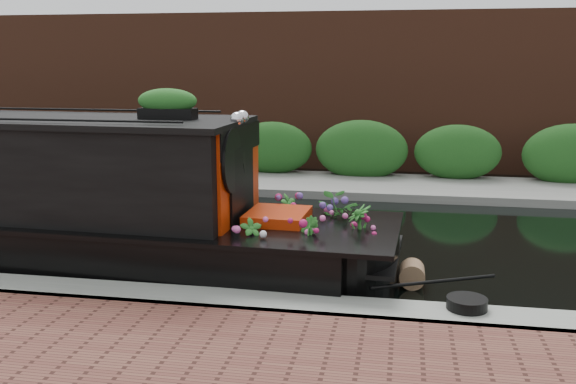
# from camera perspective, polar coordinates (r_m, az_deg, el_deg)

# --- Properties ---
(ground) EXTENTS (80.00, 80.00, 0.00)m
(ground) POSITION_cam_1_polar(r_m,az_deg,el_deg) (10.59, -7.09, -3.80)
(ground) COLOR black
(ground) RESTS_ON ground
(near_bank_coping) EXTENTS (40.00, 0.60, 0.50)m
(near_bank_coping) POSITION_cam_1_polar(r_m,az_deg,el_deg) (7.67, -14.57, -10.22)
(near_bank_coping) COLOR gray
(near_bank_coping) RESTS_ON ground
(far_bank_path) EXTENTS (40.00, 2.40, 0.34)m
(far_bank_path) POSITION_cam_1_polar(r_m,az_deg,el_deg) (14.54, -2.15, 0.54)
(far_bank_path) COLOR gray
(far_bank_path) RESTS_ON ground
(far_hedge) EXTENTS (40.00, 1.10, 2.80)m
(far_hedge) POSITION_cam_1_polar(r_m,az_deg,el_deg) (15.41, -1.43, 1.18)
(far_hedge) COLOR #1E501A
(far_hedge) RESTS_ON ground
(far_brick_wall) EXTENTS (40.00, 1.00, 8.00)m
(far_brick_wall) POSITION_cam_1_polar(r_m,az_deg,el_deg) (17.44, -0.02, 2.43)
(far_brick_wall) COLOR #512A1B
(far_brick_wall) RESTS_ON ground
(rope_fender) EXTENTS (0.32, 0.37, 0.32)m
(rope_fender) POSITION_cam_1_polar(r_m,az_deg,el_deg) (8.31, 10.97, -7.16)
(rope_fender) COLOR #896648
(rope_fender) RESTS_ON ground
(coiled_mooring_rope) EXTENTS (0.43, 0.43, 0.12)m
(coiled_mooring_rope) POSITION_cam_1_polar(r_m,az_deg,el_deg) (7.07, 15.61, -9.51)
(coiled_mooring_rope) COLOR black
(coiled_mooring_rope) RESTS_ON near_bank_coping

